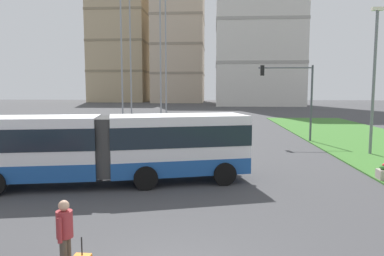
% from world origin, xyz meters
% --- Properties ---
extents(articulated_bus, '(12.01, 5.22, 3.00)m').
position_xyz_m(articulated_bus, '(-3.58, 8.46, 1.65)').
color(articulated_bus, white).
rests_on(articulated_bus, ground).
extents(car_navy_sedan, '(4.43, 2.07, 1.58)m').
position_xyz_m(car_navy_sedan, '(-6.04, 18.16, 0.75)').
color(car_navy_sedan, '#19234C').
rests_on(car_navy_sedan, ground).
extents(pedestrian_crossing, '(0.36, 0.58, 1.74)m').
position_xyz_m(pedestrian_crossing, '(-2.47, 0.51, 1.00)').
color(pedestrian_crossing, '#4C4238').
rests_on(pedestrian_crossing, ground).
extents(traffic_light_far_right, '(4.24, 0.28, 6.00)m').
position_xyz_m(traffic_light_far_right, '(6.98, 22.00, 4.15)').
color(traffic_light_far_right, '#474C51').
rests_on(traffic_light_far_right, ground).
extents(streetlight_median, '(0.70, 0.28, 9.11)m').
position_xyz_m(streetlight_median, '(10.67, 16.38, 5.00)').
color(streetlight_median, slate).
rests_on(streetlight_median, ground).
extents(apartment_tower_west, '(17.82, 18.03, 37.07)m').
position_xyz_m(apartment_tower_west, '(-30.00, 111.54, 18.55)').
color(apartment_tower_west, tan).
rests_on(apartment_tower_west, ground).
extents(apartment_tower_westcentre, '(15.40, 19.76, 41.82)m').
position_xyz_m(apartment_tower_westcentre, '(-10.44, 107.42, 20.93)').
color(apartment_tower_westcentre, '#C6B299').
rests_on(apartment_tower_westcentre, ground).
extents(apartment_tower_centre, '(21.28, 18.15, 49.95)m').
position_xyz_m(apartment_tower_centre, '(11.62, 87.55, 24.99)').
color(apartment_tower_centre, silver).
rests_on(apartment_tower_centre, ground).
extents(transmission_pylon, '(9.00, 6.24, 30.76)m').
position_xyz_m(transmission_pylon, '(-10.47, 51.45, 16.80)').
color(transmission_pylon, gray).
rests_on(transmission_pylon, ground).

